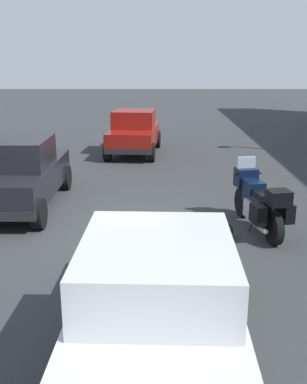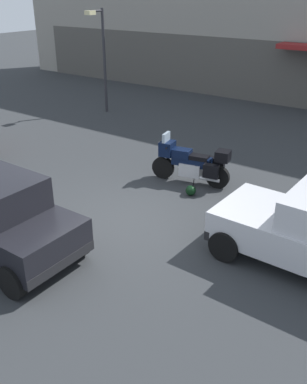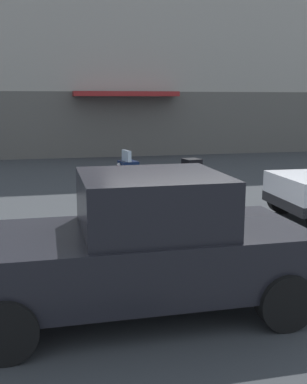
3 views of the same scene
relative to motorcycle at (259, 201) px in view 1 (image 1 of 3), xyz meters
The scene contains 6 objects.
ground_plane 3.10m from the motorcycle, 95.39° to the right, with size 80.00×80.00×0.00m, color #2D3033.
motorcycle is the anchor object (origin of this frame).
helmet 0.93m from the motorcycle, 59.85° to the right, with size 0.28×0.28×0.28m, color black.
car_hatchback_near 5.44m from the motorcycle, 105.62° to the right, with size 3.88×1.79×1.64m.
car_sedan_far 4.78m from the motorcycle, 25.61° to the right, with size 4.62×2.04×1.56m.
car_compact_side 8.08m from the motorcycle, 159.44° to the right, with size 3.57×1.96×1.56m.
Camera 1 is at (9.11, 0.93, 3.44)m, focal length 43.09 mm.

